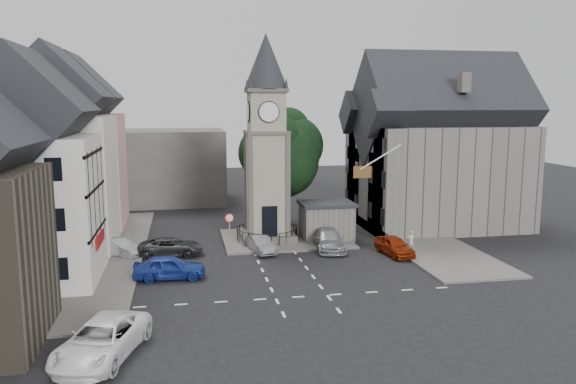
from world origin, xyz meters
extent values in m
plane|color=black|center=(0.00, 0.00, 0.00)|extent=(120.00, 120.00, 0.00)
cube|color=#595651|center=(-12.50, 6.00, 0.07)|extent=(6.00, 30.00, 0.14)
cube|color=#595651|center=(12.00, 8.00, 0.07)|extent=(6.00, 26.00, 0.14)
cube|color=#595651|center=(1.50, 8.00, 0.08)|extent=(10.00, 8.00, 0.16)
cube|color=silver|center=(0.00, -5.50, 0.01)|extent=(20.00, 8.00, 0.01)
cube|color=#4C4944|center=(0.00, 8.00, 0.35)|extent=(4.20, 4.20, 0.70)
torus|color=black|center=(0.00, 8.00, 1.08)|extent=(4.86, 4.86, 0.06)
cube|color=gray|center=(0.00, 8.00, 4.70)|extent=(3.00, 3.00, 8.00)
cube|color=black|center=(0.00, 6.55, 1.90)|extent=(1.20, 0.25, 2.40)
cube|color=#4C4944|center=(0.00, 8.00, 8.70)|extent=(3.30, 3.30, 0.25)
cube|color=gray|center=(0.00, 8.00, 10.30)|extent=(2.70, 2.70, 3.20)
cylinder|color=white|center=(0.00, 6.60, 10.30)|extent=(1.50, 0.12, 1.50)
cube|color=#4C4944|center=(0.00, 8.00, 11.90)|extent=(3.10, 3.10, 0.30)
cone|color=black|center=(0.00, 8.00, 14.15)|extent=(3.40, 3.40, 4.20)
cube|color=#63615B|center=(4.80, 7.50, 1.40)|extent=(4.00, 3.00, 2.80)
cube|color=black|center=(4.80, 7.50, 2.95)|extent=(4.30, 3.30, 0.25)
cylinder|color=black|center=(2.00, 13.00, 2.20)|extent=(0.70, 0.70, 4.40)
cylinder|color=black|center=(-3.20, 5.50, 1.25)|extent=(0.10, 0.10, 2.50)
cone|color=#A50C0C|center=(-3.20, 5.40, 2.50)|extent=(0.70, 0.06, 0.70)
cone|color=white|center=(-3.20, 5.38, 2.50)|extent=(0.54, 0.04, 0.54)
cube|color=#D5929B|center=(-15.50, 16.00, 5.00)|extent=(7.50, 7.00, 10.00)
cube|color=beige|center=(-15.50, 8.00, 5.00)|extent=(7.50, 7.00, 10.00)
cube|color=silver|center=(-15.50, 0.00, 4.50)|extent=(7.50, 7.00, 9.00)
cube|color=#4C4944|center=(-12.00, 28.00, 4.00)|extent=(20.00, 10.00, 8.00)
cube|color=#63615B|center=(16.00, 11.00, 4.50)|extent=(14.00, 10.00, 9.00)
cube|color=#63615B|center=(9.80, 7.50, 4.50)|extent=(1.60, 4.40, 9.00)
cube|color=#63615B|center=(9.80, 14.50, 4.50)|extent=(1.60, 4.40, 9.00)
cube|color=#63615B|center=(9.20, 10.00, 0.45)|extent=(0.40, 16.00, 0.90)
cylinder|color=white|center=(8.00, 4.00, 7.00)|extent=(3.17, 0.10, 1.89)
plane|color=#B21414|center=(6.60, 4.00, 5.90)|extent=(1.40, 0.00, 1.40)
imported|color=navy|center=(-7.50, -0.71, 0.76)|extent=(4.52, 1.95, 1.52)
imported|color=#9FA3A6|center=(-11.19, 5.42, 0.62)|extent=(3.74, 3.44, 1.24)
imported|color=#2E2F31|center=(-7.50, 4.90, 0.64)|extent=(4.84, 2.62, 1.29)
imported|color=gray|center=(-1.00, 4.50, 0.61)|extent=(2.03, 3.88, 1.22)
imported|color=#999CA0|center=(4.21, 4.50, 0.74)|extent=(2.59, 5.31, 1.49)
imported|color=maroon|center=(8.50, 2.00, 0.69)|extent=(2.11, 4.20, 1.37)
imported|color=white|center=(-10.14, -11.51, 0.81)|extent=(4.31, 6.35, 1.61)
imported|color=#BCA99C|center=(9.98, 2.56, 0.82)|extent=(0.62, 0.44, 1.63)
camera|label=1|loc=(-6.41, -35.58, 10.99)|focal=35.00mm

